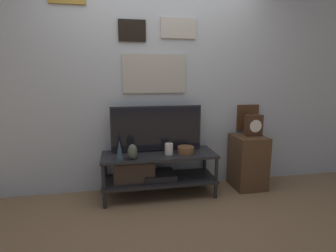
# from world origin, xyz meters

# --- Properties ---
(ground_plane) EXTENTS (12.00, 12.00, 0.00)m
(ground_plane) POSITION_xyz_m (0.00, 0.00, 0.00)
(ground_plane) COLOR #846647
(wall_back) EXTENTS (6.40, 0.08, 2.70)m
(wall_back) POSITION_xyz_m (0.00, 0.56, 1.35)
(wall_back) COLOR #B2BCC6
(wall_back) RESTS_ON ground_plane
(media_console) EXTENTS (1.31, 0.47, 0.51)m
(media_console) POSITION_xyz_m (-0.11, 0.28, 0.32)
(media_console) COLOR #232326
(media_console) RESTS_ON ground_plane
(television) EXTENTS (1.06, 0.05, 0.54)m
(television) POSITION_xyz_m (-0.01, 0.38, 0.79)
(television) COLOR black
(television) RESTS_ON media_console
(vase_wide_bowl) EXTENTS (0.19, 0.19, 0.08)m
(vase_wide_bowl) POSITION_xyz_m (0.30, 0.23, 0.55)
(vase_wide_bowl) COLOR brown
(vase_wide_bowl) RESTS_ON media_console
(vase_urn_stoneware) EXTENTS (0.10, 0.11, 0.17)m
(vase_urn_stoneware) POSITION_xyz_m (-0.31, 0.13, 0.59)
(vase_urn_stoneware) COLOR #4C5647
(vase_urn_stoneware) RESTS_ON media_console
(vase_slim_bronze) EXTENTS (0.08, 0.08, 0.22)m
(vase_slim_bronze) POSITION_xyz_m (-0.45, 0.13, 0.62)
(vase_slim_bronze) COLOR #2D4251
(vase_slim_bronze) RESTS_ON media_console
(candle_jar) EXTENTS (0.10, 0.10, 0.13)m
(candle_jar) POSITION_xyz_m (0.11, 0.23, 0.57)
(candle_jar) COLOR silver
(candle_jar) RESTS_ON media_console
(side_table) EXTENTS (0.38, 0.41, 0.66)m
(side_table) POSITION_xyz_m (1.14, 0.31, 0.33)
(side_table) COLOR #513823
(side_table) RESTS_ON ground_plane
(mantel_clock) EXTENTS (0.20, 0.11, 0.26)m
(mantel_clock) POSITION_xyz_m (1.19, 0.31, 0.79)
(mantel_clock) COLOR #422819
(mantel_clock) RESTS_ON side_table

